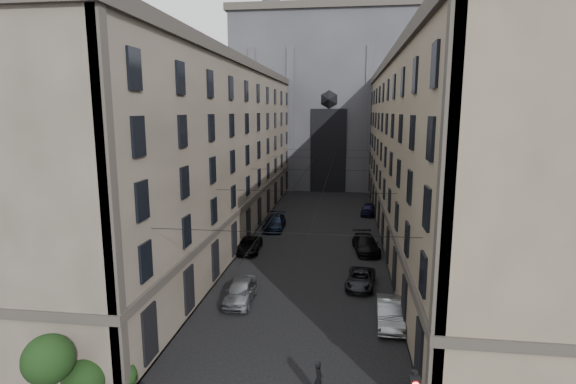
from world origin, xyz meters
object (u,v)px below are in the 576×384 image
at_px(car_left_near, 240,291).
at_px(car_right_midfar, 366,244).
at_px(car_left_midfar, 248,245).
at_px(car_left_midnear, 240,295).
at_px(gothic_tower, 332,88).
at_px(car_right_far, 368,209).
at_px(car_right_midnear, 361,279).
at_px(car_right_near, 390,313).
at_px(pedestrian, 319,379).
at_px(car_left_far, 275,222).

xyz_separation_m(car_left_near, car_right_midfar, (9.43, 13.10, -0.02)).
height_order(car_left_near, car_left_midfar, car_left_near).
bearing_deg(car_left_near, car_left_midnear, -91.86).
xyz_separation_m(gothic_tower, car_left_near, (-4.20, -56.98, -16.98)).
bearing_deg(car_right_far, gothic_tower, 110.17).
relative_size(car_left_midfar, car_right_midnear, 1.06).
bearing_deg(car_right_near, car_left_midnear, 171.87).
bearing_deg(gothic_tower, car_left_midfar, -97.78).
distance_m(gothic_tower, car_right_midnear, 55.84).
bearing_deg(car_right_midnear, car_left_near, -148.71).
bearing_deg(pedestrian, car_right_midfar, -20.28).
distance_m(car_left_midnear, car_left_far, 20.74).
distance_m(gothic_tower, car_left_midfar, 48.88).
bearing_deg(car_right_near, gothic_tower, 97.73).
height_order(car_left_far, car_right_midnear, car_left_far).
bearing_deg(pedestrian, car_right_far, -18.49).
distance_m(gothic_tower, car_left_midnear, 59.94).
relative_size(car_left_midnear, pedestrian, 2.26).
relative_size(car_right_near, car_right_midfar, 0.86).
bearing_deg(car_right_far, car_right_near, -82.29).
distance_m(car_left_near, car_left_midfar, 11.79).
height_order(car_right_midnear, car_right_midfar, car_right_midfar).
relative_size(car_right_near, car_right_far, 1.08).
height_order(car_right_midnear, pedestrian, pedestrian).
height_order(car_right_midfar, pedestrian, pedestrian).
distance_m(car_left_near, car_right_far, 31.08).
bearing_deg(car_left_far, car_left_midfar, -98.32).
relative_size(car_right_midnear, pedestrian, 2.54).
bearing_deg(car_right_near, car_right_midfar, 95.37).
xyz_separation_m(car_left_midnear, car_right_midnear, (8.69, 4.35, -0.03)).
xyz_separation_m(gothic_tower, car_right_midfar, (5.23, -43.88, -17.00)).
relative_size(gothic_tower, car_left_near, 12.08).
bearing_deg(gothic_tower, pedestrian, -88.20).
bearing_deg(car_left_midfar, gothic_tower, 79.32).
height_order(car_right_near, car_right_midfar, car_right_midfar).
bearing_deg(car_left_far, car_right_far, 37.68).
relative_size(car_left_near, car_right_midnear, 1.05).
distance_m(car_left_near, car_right_midnear, 9.58).
distance_m(gothic_tower, car_left_near, 59.61).
bearing_deg(car_left_near, car_right_midfar, 52.38).
xyz_separation_m(car_right_midnear, car_right_midfar, (0.75, 9.07, 0.16)).
bearing_deg(car_left_near, car_right_far, 68.67).
relative_size(car_left_near, pedestrian, 2.67).
height_order(car_left_near, car_right_far, car_left_near).
distance_m(car_left_far, car_right_far, 14.28).
relative_size(gothic_tower, car_left_midfar, 11.97).
height_order(car_left_midnear, car_right_midfar, car_right_midfar).
distance_m(car_left_midfar, pedestrian, 23.32).
height_order(car_left_far, car_right_midfar, car_left_far).
bearing_deg(car_left_midnear, car_right_near, -5.71).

